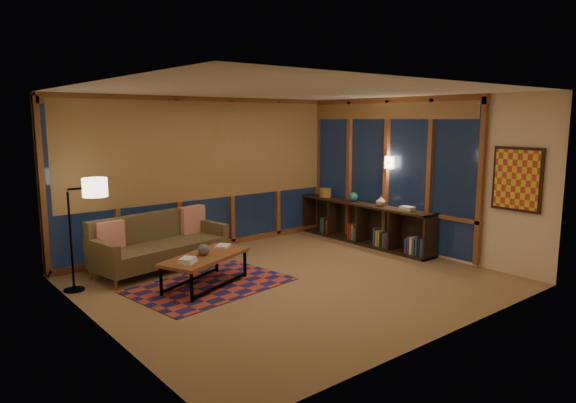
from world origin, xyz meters
TOP-DOWN VIEW (x-y plane):
  - floor at (0.00, 0.00)m, footprint 5.50×5.00m
  - ceiling at (0.00, 0.00)m, footprint 5.50×5.00m
  - walls at (0.00, 0.00)m, footprint 5.51×5.01m
  - window_wall_back at (0.00, 2.43)m, footprint 5.30×0.16m
  - window_wall_right at (2.68, 0.60)m, footprint 0.16×3.70m
  - wall_art at (2.71, -1.85)m, footprint 0.06×0.74m
  - wall_sconce at (2.62, 0.45)m, footprint 0.12×0.18m
  - sofa at (-1.22, 1.74)m, footprint 2.17×1.16m
  - pillow_left at (-1.97, 1.84)m, footprint 0.42×0.16m
  - pillow_right at (-0.48, 2.10)m, footprint 0.49×0.25m
  - area_rug at (-1.04, 0.57)m, footprint 2.31×1.71m
  - coffee_table at (-1.11, 0.59)m, footprint 1.47×1.07m
  - book_stack_a at (-1.48, 0.41)m, footprint 0.29×0.28m
  - book_stack_b at (-0.69, 0.80)m, footprint 0.31×0.30m
  - ceramic_pot at (-1.12, 0.60)m, footprint 0.17×0.17m
  - floor_lamp at (-2.59, 1.57)m, footprint 0.53×0.37m
  - bookshelf at (2.49, 0.93)m, footprint 0.40×3.05m
  - basket at (2.47, 1.96)m, footprint 0.29×0.29m
  - teal_bowl at (2.49, 1.20)m, footprint 0.22×0.22m
  - vase at (2.49, 0.52)m, footprint 0.19×0.19m
  - shelf_book_stack at (2.49, -0.07)m, footprint 0.22×0.28m

SIDE VIEW (x-z plane):
  - floor at x=0.00m, z-range -0.01..0.01m
  - area_rug at x=-1.04m, z-range 0.00..0.01m
  - coffee_table at x=-1.11m, z-range 0.00..0.45m
  - bookshelf at x=2.49m, z-range 0.00..0.76m
  - sofa at x=-1.22m, z-range 0.00..0.84m
  - book_stack_b at x=-0.69m, z-range 0.45..0.49m
  - book_stack_a at x=-1.48m, z-range 0.45..0.51m
  - ceramic_pot at x=-1.12m, z-range 0.45..0.61m
  - pillow_left at x=-1.97m, z-range 0.42..0.84m
  - pillow_right at x=-0.48m, z-range 0.42..0.89m
  - floor_lamp at x=-2.59m, z-range 0.00..1.53m
  - shelf_book_stack at x=2.49m, z-range 0.76..0.84m
  - teal_bowl at x=2.49m, z-range 0.76..0.94m
  - basket at x=2.47m, z-range 0.76..0.94m
  - vase at x=2.49m, z-range 0.76..0.95m
  - walls at x=0.00m, z-range 0.00..2.70m
  - window_wall_back at x=0.00m, z-range 0.05..2.65m
  - window_wall_right at x=2.68m, z-range 0.05..2.65m
  - wall_art at x=2.71m, z-range 0.98..1.92m
  - wall_sconce at x=2.62m, z-range 1.44..1.66m
  - ceiling at x=0.00m, z-range 2.70..2.71m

